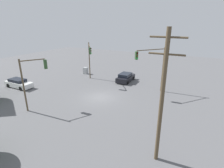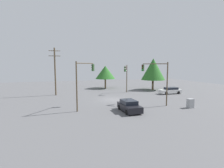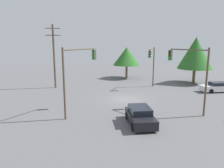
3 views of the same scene
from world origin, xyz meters
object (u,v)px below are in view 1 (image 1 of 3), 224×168
at_px(traffic_signal_aux, 32,76).
at_px(sedan_white, 19,83).
at_px(traffic_signal_main, 153,63).
at_px(electrical_cabinet, 86,71).
at_px(traffic_signal_cross, 90,56).
at_px(sedan_dark, 126,77).

bearing_deg(traffic_signal_aux, sedan_white, 97.21).
distance_m(traffic_signal_main, electrical_cabinet, 15.53).
bearing_deg(traffic_signal_aux, traffic_signal_cross, 32.77).
distance_m(sedan_white, traffic_signal_main, 20.92).
relative_size(traffic_signal_main, traffic_signal_cross, 1.01).
distance_m(sedan_dark, traffic_signal_aux, 15.66).
xyz_separation_m(traffic_signal_cross, electrical_cabinet, (-3.45, 3.36, -3.81)).
xyz_separation_m(sedan_dark, traffic_signal_cross, (-5.60, -2.54, 3.75)).
xyz_separation_m(traffic_signal_aux, electrical_cabinet, (-3.75, 15.16, -3.46)).
bearing_deg(traffic_signal_main, electrical_cabinet, -66.43).
height_order(traffic_signal_main, traffic_signal_aux, traffic_signal_main).
bearing_deg(traffic_signal_main, traffic_signal_aux, -4.65).
bearing_deg(electrical_cabinet, traffic_signal_cross, -44.30).
bearing_deg(traffic_signal_main, sedan_dark, -81.94).
bearing_deg(sedan_white, sedan_dark, 127.21).
bearing_deg(traffic_signal_aux, electrical_cabinet, 45.20).
height_order(traffic_signal_main, electrical_cabinet, traffic_signal_main).
relative_size(traffic_signal_aux, electrical_cabinet, 4.68).
xyz_separation_m(sedan_dark, traffic_signal_aux, (-5.30, -14.34, 3.40)).
bearing_deg(sedan_dark, electrical_cabinet, 174.82).
relative_size(traffic_signal_cross, traffic_signal_aux, 1.07).
relative_size(sedan_white, traffic_signal_main, 0.73).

